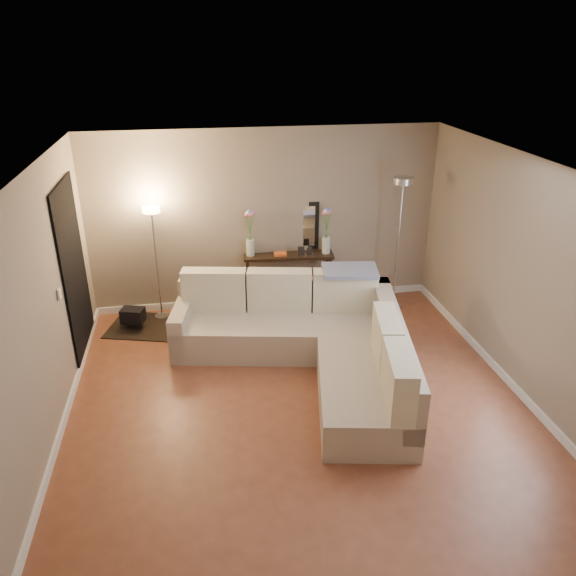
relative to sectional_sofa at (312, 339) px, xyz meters
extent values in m
cube|color=brown|center=(-0.31, -0.89, -0.37)|extent=(5.00, 5.50, 0.01)
cube|color=white|center=(-0.31, -0.89, 2.24)|extent=(5.00, 5.50, 0.01)
cube|color=gray|center=(-0.31, 1.87, 0.94)|extent=(5.00, 0.02, 2.60)
cube|color=gray|center=(-0.31, -3.65, 0.94)|extent=(5.00, 0.02, 2.60)
cube|color=gray|center=(-2.82, -0.89, 0.94)|extent=(0.02, 5.50, 2.60)
cube|color=gray|center=(2.20, -0.89, 0.94)|extent=(0.02, 5.50, 2.60)
cube|color=white|center=(-0.31, 1.85, -0.31)|extent=(5.00, 0.03, 0.10)
cube|color=white|center=(-2.79, -0.89, -0.31)|extent=(0.03, 5.50, 0.10)
cube|color=white|center=(2.18, -0.89, -0.31)|extent=(0.03, 5.50, 0.10)
cube|color=black|center=(-2.79, 0.81, 0.74)|extent=(0.02, 1.20, 2.20)
cube|color=white|center=(-2.79, -0.04, 0.84)|extent=(0.02, 0.08, 0.12)
cube|color=#BCAE98|center=(-0.28, 0.46, -0.15)|extent=(2.89, 1.45, 0.42)
cube|color=#BCAE98|center=(-0.21, 0.83, 0.15)|extent=(2.75, 0.72, 0.59)
cube|color=#BCAE98|center=(-1.55, 0.70, -0.06)|extent=(0.36, 0.97, 0.59)
cube|color=#BCAE98|center=(0.36, -1.01, -0.15)|extent=(1.25, 1.84, 0.42)
cube|color=#BCAE98|center=(0.82, -0.60, 0.15)|extent=(0.70, 2.65, 0.59)
cube|color=beige|center=(-1.12, 0.88, 0.34)|extent=(0.86, 0.38, 0.55)
cube|color=beige|center=(-0.28, 0.72, 0.34)|extent=(0.86, 0.38, 0.55)
cube|color=beige|center=(0.55, 0.57, 0.34)|extent=(0.86, 0.38, 0.55)
cube|color=beige|center=(0.67, -0.74, 0.34)|extent=(0.37, 0.79, 0.55)
cube|color=beige|center=(0.53, -1.52, 0.34)|extent=(0.37, 0.79, 0.55)
cube|color=gray|center=(0.61, 0.58, 0.62)|extent=(0.75, 0.50, 0.09)
cube|color=black|center=(0.01, 1.74, 0.42)|extent=(1.33, 0.46, 0.04)
cube|color=black|center=(-0.61, 1.65, 0.02)|extent=(0.05, 0.05, 0.76)
cube|color=black|center=(-0.58, 1.93, 0.02)|extent=(0.05, 0.05, 0.76)
cube|color=black|center=(0.59, 1.55, 0.02)|extent=(0.05, 0.05, 0.76)
cube|color=black|center=(0.62, 1.83, 0.02)|extent=(0.05, 0.05, 0.76)
cube|color=black|center=(0.01, 1.74, -0.18)|extent=(1.25, 0.42, 0.03)
cube|color=#BF3333|center=(-0.53, 1.78, -0.07)|extent=(0.04, 0.16, 0.19)
cube|color=#3359A5|center=(-0.49, 1.78, -0.06)|extent=(0.05, 0.16, 0.21)
cube|color=gold|center=(-0.44, 1.78, -0.05)|extent=(0.06, 0.16, 0.23)
cube|color=#3F7F4C|center=(-0.39, 1.77, -0.07)|extent=(0.06, 0.16, 0.19)
cube|color=#994C99|center=(-0.34, 1.77, -0.06)|extent=(0.04, 0.16, 0.21)
cube|color=orange|center=(-0.30, 1.76, -0.05)|extent=(0.05, 0.16, 0.23)
cube|color=#262626|center=(-0.25, 1.76, -0.07)|extent=(0.06, 0.16, 0.19)
cube|color=#4C99B2|center=(-0.20, 1.76, -0.06)|extent=(0.06, 0.16, 0.21)
cube|color=#B2A58C|center=(-0.15, 1.75, -0.05)|extent=(0.04, 0.16, 0.23)
cube|color=brown|center=(-0.11, 1.75, -0.07)|extent=(0.05, 0.16, 0.19)
cube|color=navy|center=(-0.06, 1.74, -0.06)|extent=(0.06, 0.16, 0.21)
cube|color=gold|center=(-0.01, 1.74, -0.05)|extent=(0.06, 0.16, 0.23)
cube|color=black|center=(0.02, 1.91, 0.81)|extent=(0.92, 0.12, 0.72)
cube|color=white|center=(0.02, 1.89, 0.81)|extent=(0.80, 0.08, 0.60)
cube|color=orange|center=(-0.12, 1.72, 0.46)|extent=(0.19, 0.14, 0.04)
cube|color=black|center=(0.18, 1.67, 0.51)|extent=(0.10, 0.03, 0.13)
cube|color=black|center=(0.30, 1.66, 0.50)|extent=(0.08, 0.03, 0.11)
cylinder|color=silver|center=(-0.54, 1.78, 0.56)|extent=(0.13, 0.13, 0.24)
cylinder|color=#38722D|center=(-0.56, 1.78, 0.84)|extent=(0.10, 0.02, 0.41)
sphere|color=#E5598C|center=(-0.58, 1.79, 1.05)|extent=(0.08, 0.08, 0.07)
cylinder|color=#38722D|center=(-0.55, 1.78, 0.85)|extent=(0.06, 0.01, 0.44)
sphere|color=white|center=(-0.56, 1.79, 1.07)|extent=(0.08, 0.08, 0.07)
cylinder|color=#38722D|center=(-0.54, 1.78, 0.86)|extent=(0.01, 0.01, 0.46)
sphere|color=#598CE5|center=(-0.54, 1.78, 1.09)|extent=(0.08, 0.08, 0.07)
cylinder|color=#38722D|center=(-0.53, 1.78, 0.84)|extent=(0.05, 0.01, 0.42)
sphere|color=#E58C4C|center=(-0.52, 1.78, 1.05)|extent=(0.08, 0.08, 0.07)
cylinder|color=#38722D|center=(-0.53, 1.78, 0.85)|extent=(0.10, 0.02, 0.43)
sphere|color=#D866B2|center=(-0.50, 1.78, 1.07)|extent=(0.08, 0.08, 0.07)
cylinder|color=silver|center=(0.56, 1.69, 0.56)|extent=(0.13, 0.13, 0.24)
cylinder|color=#38722D|center=(0.54, 1.69, 0.84)|extent=(0.10, 0.02, 0.41)
sphere|color=#E5598C|center=(0.52, 1.69, 1.05)|extent=(0.08, 0.08, 0.07)
cylinder|color=#38722D|center=(0.55, 1.69, 0.85)|extent=(0.06, 0.01, 0.44)
sphere|color=white|center=(0.54, 1.69, 1.07)|extent=(0.08, 0.08, 0.07)
cylinder|color=#38722D|center=(0.56, 1.69, 0.86)|extent=(0.01, 0.01, 0.46)
sphere|color=#598CE5|center=(0.56, 1.69, 1.09)|extent=(0.08, 0.08, 0.07)
cylinder|color=#38722D|center=(0.57, 1.69, 0.84)|extent=(0.05, 0.01, 0.42)
sphere|color=#E58C4C|center=(0.58, 1.69, 1.05)|extent=(0.08, 0.08, 0.07)
cylinder|color=#38722D|center=(0.57, 1.69, 0.85)|extent=(0.10, 0.02, 0.43)
sphere|color=#D866B2|center=(0.60, 1.69, 1.07)|extent=(0.08, 0.08, 0.07)
cylinder|color=silver|center=(-1.87, 1.61, -0.35)|extent=(0.26, 0.26, 0.03)
cylinder|color=silver|center=(-1.87, 1.61, 0.43)|extent=(0.03, 0.03, 1.56)
cylinder|color=#FFBF72|center=(-1.87, 1.61, 1.24)|extent=(0.29, 0.29, 0.07)
cylinder|color=silver|center=(1.53, 1.36, -0.35)|extent=(0.27, 0.27, 0.03)
cylinder|color=silver|center=(1.53, 1.36, 0.59)|extent=(0.03, 0.03, 1.86)
cylinder|color=silver|center=(1.53, 1.36, 1.56)|extent=(0.30, 0.30, 0.09)
cube|color=black|center=(-2.04, 1.33, -0.35)|extent=(1.25, 1.07, 0.01)
cube|color=black|center=(-2.24, 1.31, -0.15)|extent=(0.35, 0.29, 0.20)
camera|label=1|loc=(-1.28, -5.81, 3.38)|focal=35.00mm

